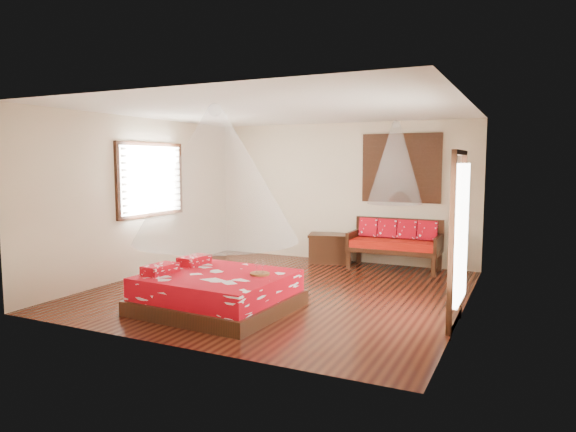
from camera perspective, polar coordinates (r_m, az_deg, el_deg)
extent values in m
cube|color=black|center=(8.21, -0.81, -8.27)|extent=(5.50, 5.50, 0.02)
cube|color=white|center=(7.99, -0.85, 11.72)|extent=(5.50, 5.50, 0.02)
cube|color=beige|center=(9.53, -15.89, 2.08)|extent=(0.02, 5.50, 2.80)
cube|color=beige|center=(7.20, 19.28, 0.77)|extent=(0.02, 5.50, 2.80)
cube|color=beige|center=(10.52, 5.86, 2.63)|extent=(5.50, 0.02, 2.80)
cube|color=beige|center=(5.65, -13.34, -0.40)|extent=(5.50, 0.02, 2.80)
cube|color=black|center=(7.19, -7.82, -9.50)|extent=(2.01, 1.84, 0.20)
cube|color=#A70513|center=(7.12, -7.85, -7.56)|extent=(1.91, 1.74, 0.30)
cube|color=#A70513|center=(7.24, -14.01, -5.74)|extent=(0.30, 0.51, 0.13)
cube|color=#A70513|center=(7.78, -10.36, -4.85)|extent=(0.30, 0.51, 0.13)
cube|color=black|center=(9.79, 6.77, -4.66)|extent=(0.08, 0.08, 0.42)
cube|color=black|center=(9.41, 15.89, -5.28)|extent=(0.08, 0.08, 0.42)
cube|color=black|center=(10.38, 7.89, -4.07)|extent=(0.08, 0.08, 0.42)
cube|color=black|center=(10.02, 16.50, -4.61)|extent=(0.08, 0.08, 0.42)
cube|color=black|center=(9.84, 11.71, -3.68)|extent=(1.69, 0.75, 0.08)
cube|color=#8F0A05|center=(9.82, 11.73, -3.05)|extent=(1.63, 0.69, 0.14)
cube|color=black|center=(10.12, 12.20, -1.77)|extent=(1.69, 0.06, 0.55)
cube|color=black|center=(10.03, 7.26, -2.49)|extent=(0.06, 0.75, 0.30)
cube|color=black|center=(9.66, 16.38, -3.02)|extent=(0.06, 0.75, 0.30)
cube|color=#A70513|center=(10.14, 8.96, -1.30)|extent=(0.36, 0.19, 0.37)
cube|color=#A70513|center=(10.04, 11.01, -1.41)|extent=(0.36, 0.19, 0.37)
cube|color=#A70513|center=(9.95, 13.10, -1.52)|extent=(0.36, 0.19, 0.37)
cube|color=#A70513|center=(9.88, 15.23, -1.63)|extent=(0.36, 0.19, 0.37)
cube|color=black|center=(10.39, 4.70, -3.71)|extent=(0.93, 0.77, 0.53)
cube|color=black|center=(10.35, 4.71, -2.14)|extent=(0.98, 0.82, 0.05)
cube|color=black|center=(10.11, 12.47, 5.22)|extent=(1.52, 0.06, 1.32)
cube|color=black|center=(10.10, 12.46, 5.22)|extent=(1.35, 0.04, 1.10)
cube|color=black|center=(9.64, -14.98, 3.93)|extent=(0.08, 1.74, 1.34)
cube|color=silver|center=(9.61, -14.80, 3.93)|extent=(0.04, 1.54, 1.10)
cube|color=black|center=(6.65, 18.26, -2.64)|extent=(0.08, 1.02, 2.16)
cube|color=white|center=(6.64, 18.12, -1.77)|extent=(0.03, 0.82, 1.70)
cylinder|color=brown|center=(6.96, -3.16, -6.43)|extent=(0.27, 0.27, 0.03)
cone|color=white|center=(6.93, -8.03, 4.59)|extent=(2.23, 2.23, 1.80)
cone|color=white|center=(9.65, 11.85, 5.79)|extent=(1.00, 1.00, 1.50)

